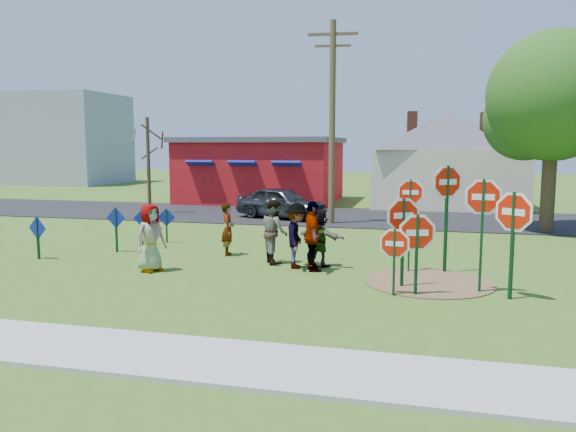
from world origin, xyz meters
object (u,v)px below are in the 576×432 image
person_a (150,238)px  suv (281,202)px  person_b (228,229)px  stop_sign_d (447,191)px  leafy_tree (557,103)px  stop_sign_a (394,248)px  stop_sign_b (410,201)px  stop_sign_c (483,209)px  utility_pole (332,119)px

person_a → suv: 11.55m
person_b → stop_sign_d: bearing=-114.6°
stop_sign_d → leafy_tree: leafy_tree is taller
stop_sign_d → suv: (-7.11, 9.76, -1.42)m
stop_sign_a → stop_sign_d: (1.20, 2.72, 1.10)m
stop_sign_a → stop_sign_d: 3.17m
person_a → suv: (0.66, 11.53, -0.15)m
stop_sign_b → leafy_tree: 10.45m
stop_sign_d → leafy_tree: 9.79m
stop_sign_d → person_b: (-6.52, 0.87, -1.38)m
stop_sign_d → person_a: size_ratio=1.65×
stop_sign_d → stop_sign_a: bearing=-145.9°
stop_sign_c → person_b: size_ratio=1.71×
person_a → stop_sign_c: bearing=-66.4°
stop_sign_a → suv: bearing=120.7°
utility_pole → stop_sign_b: bearing=-67.8°
stop_sign_b → stop_sign_a: bearing=-97.2°
leafy_tree → person_a: bearing=-139.9°
stop_sign_b → utility_pole: bearing=110.6°
utility_pole → stop_sign_d: bearing=-62.3°
stop_sign_c → person_b: (-7.25, 2.84, -1.14)m
stop_sign_c → suv: 14.17m
stop_sign_a → person_b: 6.42m
stop_sign_b → person_b: stop_sign_b is taller
stop_sign_d → person_a: stop_sign_d is taller
utility_pole → leafy_tree: size_ratio=1.11×
stop_sign_a → stop_sign_b: size_ratio=0.63×
stop_sign_c → suv: stop_sign_c is taller
stop_sign_c → leafy_tree: 11.33m
stop_sign_a → stop_sign_c: 2.25m
stop_sign_a → leafy_tree: leafy_tree is taller
person_b → leafy_tree: (10.75, 7.48, 4.22)m
person_a → stop_sign_d: bearing=-52.2°
utility_pole → leafy_tree: bearing=-2.2°
stop_sign_a → person_a: size_ratio=0.90×
person_a → leafy_tree: leafy_tree is taller
stop_sign_a → stop_sign_c: stop_sign_c is taller
person_b → utility_pole: bearing=-31.0°
person_b → utility_pole: 8.88m
person_a → leafy_tree: bearing=-24.9°
utility_pole → person_a: bearing=-107.1°
person_a → leafy_tree: size_ratio=0.24×
person_b → suv: person_b is taller
stop_sign_a → suv: size_ratio=0.39×
stop_sign_b → stop_sign_d: stop_sign_d is taller
stop_sign_a → person_a: (-6.58, 0.95, -0.17)m
stop_sign_d → utility_pole: utility_pole is taller
stop_sign_c → person_a: (-8.51, 0.20, -1.04)m
person_a → leafy_tree: (12.01, 10.12, 4.12)m
stop_sign_a → person_b: bearing=151.4°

